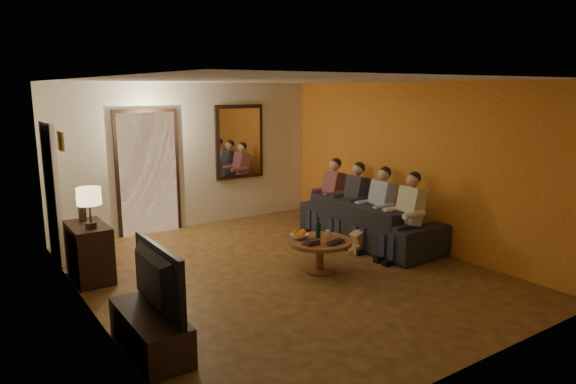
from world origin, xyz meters
TOP-DOWN VIEW (x-y plane):
  - floor at (0.00, 0.00)m, footprint 5.00×6.00m
  - ceiling at (0.00, 0.00)m, footprint 5.00×6.00m
  - back_wall at (0.00, 3.00)m, footprint 5.00×0.02m
  - front_wall at (0.00, -3.00)m, footprint 5.00×0.02m
  - left_wall at (-2.50, 0.00)m, footprint 0.02×6.00m
  - right_wall at (2.50, 0.00)m, footprint 0.02×6.00m
  - orange_accent at (2.49, 0.00)m, footprint 0.01×6.00m
  - kitchen_doorway at (-0.80, 2.98)m, footprint 1.00×0.06m
  - door_trim at (-0.80, 2.97)m, footprint 1.12×0.04m
  - fridge_glimpse at (-0.55, 2.98)m, footprint 0.45×0.03m
  - mirror_frame at (1.00, 2.96)m, footprint 1.00×0.05m
  - mirror_glass at (1.00, 2.93)m, footprint 0.86×0.02m
  - white_door at (-2.46, 2.30)m, footprint 0.06×0.85m
  - framed_art at (-2.47, 1.30)m, footprint 0.03×0.28m
  - art_canvas at (-2.46, 1.30)m, footprint 0.01×0.22m
  - dresser at (-2.25, 1.23)m, footprint 0.45×0.84m
  - table_lamp at (-2.25, 1.01)m, footprint 0.30×0.30m
  - flower_vase at (-2.25, 1.45)m, footprint 0.14×0.14m
  - tv_stand at (-2.25, -1.07)m, footprint 0.45×1.18m
  - tv at (-2.25, -1.07)m, footprint 1.14×0.15m
  - sofa at (1.95, 0.36)m, footprint 2.52×1.00m
  - person_a at (1.85, -0.54)m, footprint 0.60×0.40m
  - person_b at (1.85, 0.06)m, footprint 0.60×0.40m
  - person_c at (1.85, 0.66)m, footprint 0.60×0.40m
  - person_d at (1.85, 1.26)m, footprint 0.60×0.40m
  - dog at (1.56, 0.04)m, footprint 0.57×0.26m
  - coffee_table at (0.45, -0.25)m, footprint 1.14×1.14m
  - bowl at (0.27, -0.03)m, footprint 0.26×0.26m
  - oranges at (0.27, -0.03)m, footprint 0.20×0.20m
  - wine_bottle at (0.50, -0.15)m, footprint 0.07×0.07m
  - wine_glass at (0.63, -0.20)m, footprint 0.06×0.06m
  - book_stack at (0.23, -0.35)m, footprint 0.20×0.15m
  - laptop at (0.55, -0.53)m, footprint 0.37×0.29m

SIDE VIEW (x-z plane):
  - floor at x=0.00m, z-range -0.01..0.01m
  - tv_stand at x=-2.25m, z-range 0.00..0.39m
  - coffee_table at x=0.45m, z-range 0.00..0.45m
  - dog at x=1.56m, z-range 0.00..0.56m
  - sofa at x=1.95m, z-range 0.00..0.73m
  - dresser at x=-2.25m, z-range 0.00..0.75m
  - laptop at x=0.55m, z-range 0.45..0.48m
  - bowl at x=0.27m, z-range 0.45..0.51m
  - book_stack at x=0.23m, z-range 0.45..0.52m
  - wine_glass at x=0.63m, z-range 0.45..0.55m
  - oranges at x=0.27m, z-range 0.51..0.59m
  - person_a at x=1.85m, z-range 0.00..1.20m
  - person_b at x=1.85m, z-range 0.00..1.20m
  - person_c at x=1.85m, z-range 0.00..1.20m
  - person_d at x=1.85m, z-range 0.00..1.20m
  - wine_bottle at x=0.50m, z-range 0.45..0.76m
  - tv at x=-2.25m, z-range 0.39..1.05m
  - fridge_glimpse at x=-0.55m, z-range 0.05..1.75m
  - flower_vase at x=-2.25m, z-range 0.75..1.19m
  - table_lamp at x=-2.25m, z-range 0.75..1.29m
  - white_door at x=-2.46m, z-range 0.00..2.04m
  - kitchen_doorway at x=-0.80m, z-range 0.00..2.10m
  - door_trim at x=-0.80m, z-range -0.06..2.16m
  - back_wall at x=0.00m, z-range 0.00..2.60m
  - front_wall at x=0.00m, z-range 0.00..2.60m
  - left_wall at x=-2.50m, z-range 0.00..2.60m
  - right_wall at x=2.50m, z-range 0.00..2.60m
  - orange_accent at x=2.49m, z-range 0.00..2.60m
  - mirror_frame at x=1.00m, z-range 0.80..2.20m
  - mirror_glass at x=1.00m, z-range 0.87..2.13m
  - framed_art at x=-2.47m, z-range 1.73..1.97m
  - art_canvas at x=-2.46m, z-range 1.76..1.94m
  - ceiling at x=0.00m, z-range 2.60..2.60m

